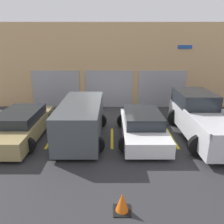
{
  "coord_description": "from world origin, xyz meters",
  "views": [
    {
      "loc": [
        -0.0,
        -11.34,
        4.28
      ],
      "look_at": [
        0.0,
        -1.59,
        1.1
      ],
      "focal_mm": 35.0,
      "sensor_mm": 36.0,
      "label": 1
    }
  ],
  "objects": [
    {
      "name": "parking_stripe_centre",
      "position": [
        0.0,
        -2.09,
        0.0
      ],
      "size": [
        0.12,
        2.2,
        0.01
      ],
      "primitive_type": "cube",
      "color": "gold",
      "rests_on": "ground"
    },
    {
      "name": "shophouse_building",
      "position": [
        -0.01,
        3.29,
        2.65
      ],
      "size": [
        16.7,
        0.68,
        5.39
      ],
      "color": "tan",
      "rests_on": "ground"
    },
    {
      "name": "sedan_white",
      "position": [
        1.39,
        -2.06,
        0.59
      ],
      "size": [
        2.28,
        4.4,
        1.23
      ],
      "color": "white",
      "rests_on": "ground"
    },
    {
      "name": "ground_plane",
      "position": [
        0.0,
        0.0,
        0.0
      ],
      "size": [
        28.0,
        28.0,
        0.0
      ],
      "primitive_type": "plane",
      "color": "#2D2D30"
    },
    {
      "name": "sedan_side",
      "position": [
        -4.17,
        -2.06,
        0.61
      ],
      "size": [
        2.28,
        4.72,
        1.27
      ],
      "color": "#9E8956",
      "rests_on": "ground"
    },
    {
      "name": "parking_stripe_right",
      "position": [
        2.78,
        -2.09,
        0.0
      ],
      "size": [
        0.12,
        2.2,
        0.01
      ],
      "primitive_type": "cube",
      "color": "gold",
      "rests_on": "ground"
    },
    {
      "name": "van_right",
      "position": [
        -1.39,
        -2.08,
        0.91
      ],
      "size": [
        2.22,
        4.47,
        1.69
      ],
      "color": "#474C51",
      "rests_on": "ground"
    },
    {
      "name": "parking_stripe_left",
      "position": [
        -2.78,
        -2.09,
        0.0
      ],
      "size": [
        0.12,
        2.2,
        0.01
      ],
      "primitive_type": "cube",
      "color": "gold",
      "rests_on": "ground"
    },
    {
      "name": "traffic_cone",
      "position": [
        0.26,
        -6.66,
        0.25
      ],
      "size": [
        0.47,
        0.47,
        0.55
      ],
      "color": "black",
      "rests_on": "ground"
    },
    {
      "name": "pickup_truck",
      "position": [
        4.17,
        -1.76,
        0.87
      ],
      "size": [
        2.48,
        5.3,
        1.86
      ],
      "color": "silver",
      "rests_on": "ground"
    }
  ]
}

